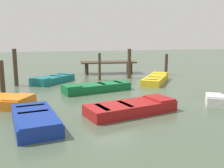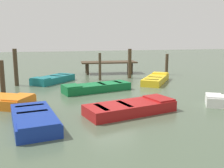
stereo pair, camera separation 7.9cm
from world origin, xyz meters
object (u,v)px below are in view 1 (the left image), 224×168
object	(u,v)px
mooring_piling_far_right	(166,64)
mooring_piling_near_left	(15,67)
dock_segment	(108,63)
mooring_piling_center	(129,64)
rowboat_blue	(35,119)
rowboat_teal	(53,79)
rowboat_red	(132,107)
rowboat_green	(96,87)
mooring_piling_mid_right	(2,77)
rowboat_yellow	(156,79)
mooring_piling_far_left	(100,67)

from	to	relation	value
mooring_piling_far_right	mooring_piling_near_left	bearing A→B (deg)	-171.27
dock_segment	mooring_piling_center	size ratio (longest dim) A/B	2.17
rowboat_blue	mooring_piling_far_right	xyz separation A→B (m)	(9.64, 9.16, 0.58)
rowboat_teal	rowboat_red	size ratio (longest dim) A/B	0.81
rowboat_green	rowboat_blue	xyz separation A→B (m)	(-3.11, -4.63, 0.00)
rowboat_blue	mooring_piling_near_left	distance (m)	7.64
dock_segment	mooring_piling_near_left	distance (m)	7.52
rowboat_teal	mooring_piling_mid_right	size ratio (longest dim) A/B	1.75
dock_segment	rowboat_teal	world-z (taller)	dock_segment
rowboat_green	mooring_piling_mid_right	distance (m)	4.82
rowboat_red	mooring_piling_center	distance (m)	8.44
mooring_piling_center	mooring_piling_near_left	world-z (taller)	mooring_piling_near_left
mooring_piling_far_right	mooring_piling_mid_right	bearing A→B (deg)	-161.35
rowboat_blue	mooring_piling_far_right	distance (m)	13.31
mooring_piling_mid_right	mooring_piling_near_left	xyz separation A→B (m)	(0.48, 2.14, 0.24)
rowboat_green	mooring_piling_center	world-z (taller)	mooring_piling_center
rowboat_yellow	mooring_piling_far_right	bearing A→B (deg)	-0.78
rowboat_blue	mooring_piling_far_left	world-z (taller)	mooring_piling_far_left
mooring_piling_center	mooring_piling_far_right	bearing A→B (deg)	13.68
mooring_piling_mid_right	mooring_piling_far_right	bearing A→B (deg)	18.65
rowboat_yellow	mooring_piling_mid_right	size ratio (longest dim) A/B	2.05
rowboat_yellow	mooring_piling_far_left	size ratio (longest dim) A/B	1.93
dock_segment	rowboat_red	size ratio (longest dim) A/B	1.21
mooring_piling_mid_right	mooring_piling_near_left	size ratio (longest dim) A/B	0.78
mooring_piling_far_left	rowboat_teal	bearing A→B (deg)	-178.84
rowboat_teal	rowboat_red	bearing A→B (deg)	61.84
rowboat_green	rowboat_blue	distance (m)	5.58
rowboat_blue	mooring_piling_near_left	size ratio (longest dim) A/B	1.46
dock_segment	mooring_piling_far_right	distance (m)	4.51
rowboat_blue	mooring_piling_far_left	distance (m)	9.09
rowboat_green	mooring_piling_far_right	size ratio (longest dim) A/B	2.39
mooring_piling_center	mooring_piling_far_right	size ratio (longest dim) A/B	1.29
rowboat_yellow	mooring_piling_mid_right	world-z (taller)	mooring_piling_mid_right
rowboat_red	rowboat_yellow	bearing A→B (deg)	44.13
rowboat_red	mooring_piling_near_left	xyz separation A→B (m)	(-4.67, 7.08, 0.88)
mooring_piling_near_left	mooring_piling_center	bearing A→B (deg)	6.47
mooring_piling_far_right	mooring_piling_mid_right	distance (m)	11.87
dock_segment	mooring_piling_near_left	bearing A→B (deg)	-146.11
rowboat_teal	rowboat_yellow	distance (m)	6.57
rowboat_teal	mooring_piling_mid_right	bearing A→B (deg)	-1.36
mooring_piling_center	mooring_piling_far_left	size ratio (longest dim) A/B	1.13
rowboat_red	mooring_piling_center	bearing A→B (deg)	58.13
mooring_piling_far_left	mooring_piling_far_right	xyz separation A→B (m)	(5.52, 1.09, -0.11)
rowboat_green	mooring_piling_center	distance (m)	4.98
dock_segment	mooring_piling_far_left	bearing A→B (deg)	-109.53
dock_segment	mooring_piling_far_right	xyz separation A→B (m)	(4.12, -1.85, -0.02)
dock_segment	mooring_piling_near_left	world-z (taller)	mooring_piling_near_left
dock_segment	mooring_piling_far_right	bearing A→B (deg)	-18.09
rowboat_yellow	mooring_piling_far_right	size ratio (longest dim) A/B	2.21
rowboat_green	mooring_piling_near_left	xyz separation A→B (m)	(-4.24, 2.88, 0.88)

